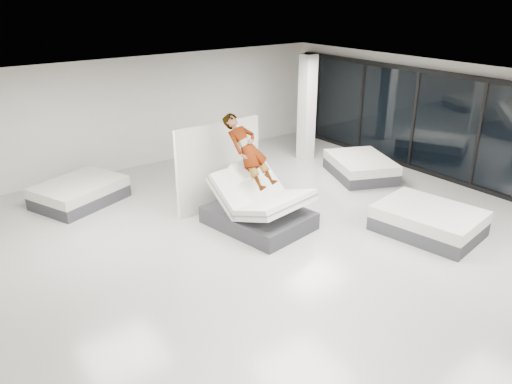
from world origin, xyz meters
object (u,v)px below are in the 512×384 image
at_px(divider_panel, 219,166).
at_px(flat_bed_right_far, 360,167).
at_px(hero_bed, 259,208).
at_px(flat_bed_right_near, 428,221).
at_px(column, 307,108).
at_px(person, 249,164).
at_px(remote, 267,176).
at_px(flat_bed_left_far, 80,193).

relative_size(divider_panel, flat_bed_right_far, 0.95).
distance_m(hero_bed, flat_bed_right_near, 3.70).
xyz_separation_m(flat_bed_right_far, column, (-0.19, 2.12, 1.33)).
bearing_deg(flat_bed_right_far, divider_panel, 171.99).
xyz_separation_m(person, flat_bed_right_far, (4.29, 0.51, -1.11)).
height_order(divider_panel, flat_bed_right_far, divider_panel).
xyz_separation_m(hero_bed, flat_bed_right_near, (2.74, -2.48, -0.15)).
relative_size(divider_panel, column, 0.72).
relative_size(remote, column, 0.04).
height_order(person, remote, person).
height_order(remote, divider_panel, divider_panel).
height_order(flat_bed_right_far, flat_bed_right_near, flat_bed_right_near).
relative_size(hero_bed, flat_bed_right_near, 1.05).
bearing_deg(remote, divider_panel, 94.06).
height_order(person, divider_panel, person).
bearing_deg(person, flat_bed_left_far, 119.62).
relative_size(remote, divider_panel, 0.06).
bearing_deg(person, hero_bed, -90.00).
bearing_deg(column, remote, -142.50).
xyz_separation_m(person, divider_panel, (-0.06, 1.12, -0.34)).
xyz_separation_m(hero_bed, person, (-0.05, 0.32, 0.95)).
distance_m(flat_bed_left_far, column, 7.00).
distance_m(hero_bed, column, 5.14).
bearing_deg(divider_panel, flat_bed_left_far, 137.68).
relative_size(hero_bed, flat_bed_right_far, 1.00).
bearing_deg(flat_bed_right_near, hero_bed, 137.86).
distance_m(person, flat_bed_right_near, 4.10).
height_order(hero_bed, person, person).
relative_size(hero_bed, flat_bed_left_far, 1.01).
bearing_deg(remote, flat_bed_right_near, -53.84).
distance_m(divider_panel, column, 4.46).
distance_m(hero_bed, divider_panel, 1.57).
bearing_deg(flat_bed_right_near, column, 76.46).
xyz_separation_m(remote, column, (3.83, 2.94, 0.45)).
xyz_separation_m(divider_panel, flat_bed_right_near, (2.85, -3.92, -0.76)).
relative_size(person, flat_bed_right_near, 0.79).
xyz_separation_m(flat_bed_right_near, column, (1.31, 5.43, 1.31)).
xyz_separation_m(flat_bed_right_near, flat_bed_left_far, (-5.52, 6.20, -0.01)).
bearing_deg(flat_bed_right_near, remote, 135.32).
relative_size(flat_bed_right_far, column, 0.76).
distance_m(flat_bed_right_far, flat_bed_right_near, 3.63).
bearing_deg(remote, person, 122.15).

